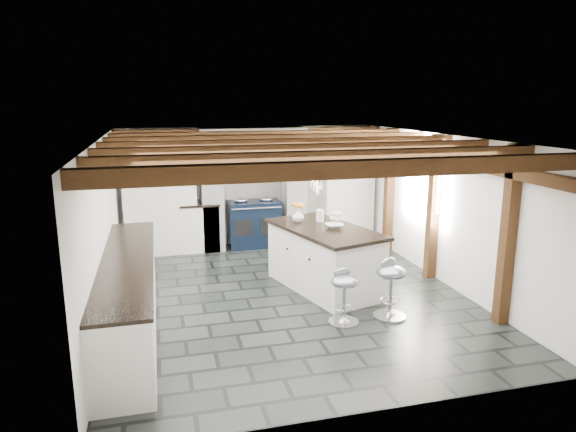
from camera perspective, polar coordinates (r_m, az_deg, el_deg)
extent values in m
plane|color=black|center=(7.66, 0.02, -8.74)|extent=(6.00, 6.00, 0.00)
plane|color=white|center=(10.19, -4.20, 3.41)|extent=(5.00, 0.00, 5.00)
plane|color=white|center=(7.13, -19.83, -1.47)|extent=(0.00, 6.00, 6.00)
plane|color=white|center=(8.29, 17.01, 0.66)|extent=(0.00, 6.00, 6.00)
plane|color=white|center=(7.14, 0.02, 8.68)|extent=(6.00, 6.00, 0.00)
cube|color=white|center=(9.82, -8.46, 1.76)|extent=(0.40, 0.60, 1.90)
cube|color=white|center=(10.11, 0.59, 2.22)|extent=(0.40, 0.60, 1.90)
cube|color=#4D3216|center=(9.79, -3.97, 7.98)|extent=(2.10, 0.65, 0.18)
cube|color=white|center=(9.78, -3.98, 8.89)|extent=(2.00, 0.60, 0.31)
cube|color=black|center=(9.47, -3.61, 8.19)|extent=(1.00, 0.03, 0.22)
cube|color=silver|center=(9.46, -3.59, 8.18)|extent=(0.90, 0.01, 0.14)
cube|color=white|center=(9.77, -14.02, 1.74)|extent=(1.30, 0.58, 2.00)
cube|color=white|center=(10.44, 6.44, 2.75)|extent=(1.00, 0.58, 2.00)
cube|color=white|center=(6.74, -17.24, -8.42)|extent=(0.60, 3.80, 0.88)
cube|color=black|center=(6.60, -17.51, -4.69)|extent=(0.64, 3.80, 0.04)
cube|color=white|center=(9.91, -9.80, -1.21)|extent=(0.70, 0.60, 0.88)
cube|color=black|center=(9.81, -9.91, 1.40)|extent=(0.74, 0.64, 0.04)
cube|color=#4D3216|center=(8.12, 16.90, 6.16)|extent=(0.15, 5.80, 0.14)
plane|color=white|center=(8.71, 15.04, 4.05)|extent=(0.00, 0.90, 0.90)
cube|color=#4D3216|center=(4.69, 8.02, 5.22)|extent=(5.00, 0.16, 0.16)
cube|color=#4D3216|center=(5.49, 4.57, 6.42)|extent=(5.00, 0.16, 0.16)
cube|color=#4D3216|center=(6.31, 2.01, 7.30)|extent=(5.00, 0.16, 0.16)
cube|color=#4D3216|center=(7.15, 0.02, 7.96)|extent=(5.00, 0.16, 0.16)
cube|color=#4D3216|center=(7.99, -1.55, 8.48)|extent=(5.00, 0.16, 0.16)
cube|color=#4D3216|center=(8.83, -2.82, 8.89)|extent=(5.00, 0.16, 0.16)
cube|color=#4D3216|center=(9.68, -3.88, 9.23)|extent=(5.00, 0.16, 0.16)
cube|color=#4D3216|center=(6.96, 23.24, -2.10)|extent=(0.15, 0.15, 2.30)
cube|color=#4D3216|center=(8.41, 15.85, 0.92)|extent=(0.15, 0.15, 2.30)
cube|color=#4D3216|center=(9.80, 11.18, 2.82)|extent=(0.15, 0.15, 2.30)
cylinder|color=black|center=(7.25, 3.58, 5.78)|extent=(0.01, 0.01, 0.56)
cylinder|color=white|center=(7.30, 3.55, 3.21)|extent=(0.09, 0.09, 0.22)
cylinder|color=black|center=(7.55, 3.24, 6.07)|extent=(0.01, 0.01, 0.56)
cylinder|color=white|center=(7.60, 3.21, 3.60)|extent=(0.09, 0.09, 0.22)
cylinder|color=black|center=(7.85, 2.93, 6.34)|extent=(0.01, 0.01, 0.56)
cylinder|color=white|center=(7.90, 2.90, 3.96)|extent=(0.09, 0.09, 0.22)
cube|color=black|center=(10.02, -3.81, -0.83)|extent=(1.00, 0.60, 0.90)
ellipsoid|color=silver|center=(9.88, -5.27, 1.79)|extent=(0.28, 0.28, 0.11)
ellipsoid|color=silver|center=(9.97, -2.44, 1.93)|extent=(0.28, 0.28, 0.11)
cylinder|color=silver|center=(9.63, -3.49, 0.87)|extent=(0.95, 0.03, 0.03)
cube|color=black|center=(9.69, -4.93, -1.33)|extent=(0.35, 0.02, 0.30)
cube|color=black|center=(9.79, -2.04, -1.15)|extent=(0.35, 0.02, 0.30)
cube|color=white|center=(7.80, 4.05, -4.86)|extent=(1.40, 2.03, 0.90)
cube|color=black|center=(7.67, 4.11, -1.47)|extent=(1.50, 2.13, 0.05)
imported|color=white|center=(7.97, 1.12, 0.04)|extent=(0.23, 0.23, 0.20)
ellipsoid|color=orange|center=(7.94, 1.12, 1.16)|extent=(0.20, 0.20, 0.12)
cylinder|color=white|center=(8.01, 3.57, 0.04)|extent=(0.12, 0.12, 0.18)
imported|color=white|center=(7.63, 5.18, -1.11)|extent=(0.33, 0.33, 0.07)
cylinder|color=white|center=(7.83, 5.44, -0.60)|extent=(0.05, 0.05, 0.10)
cylinder|color=white|center=(7.82, 5.45, -0.18)|extent=(0.23, 0.23, 0.02)
cylinder|color=tan|center=(7.81, 5.46, 0.13)|extent=(0.17, 0.17, 0.07)
cylinder|color=silver|center=(7.05, 11.19, -10.85)|extent=(0.43, 0.43, 0.03)
cone|color=silver|center=(7.03, 11.21, -10.52)|extent=(0.20, 0.20, 0.08)
cylinder|color=silver|center=(6.93, 11.31, -8.52)|extent=(0.05, 0.05, 0.54)
torus|color=silver|center=(6.97, 11.27, -9.20)|extent=(0.27, 0.27, 0.02)
ellipsoid|color=gray|center=(6.83, 11.42, -6.15)|extent=(0.50, 0.50, 0.18)
ellipsoid|color=gray|center=(6.87, 10.88, -5.17)|extent=(0.29, 0.19, 0.15)
cylinder|color=silver|center=(6.80, 6.18, -11.63)|extent=(0.39, 0.39, 0.03)
cone|color=silver|center=(6.78, 6.19, -11.32)|extent=(0.18, 0.18, 0.07)
cylinder|color=silver|center=(6.68, 6.24, -9.44)|extent=(0.04, 0.04, 0.49)
torus|color=silver|center=(6.71, 6.22, -10.07)|extent=(0.25, 0.25, 0.02)
ellipsoid|color=gray|center=(6.58, 6.29, -7.22)|extent=(0.40, 0.40, 0.16)
ellipsoid|color=gray|center=(6.63, 5.94, -6.26)|extent=(0.26, 0.13, 0.14)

